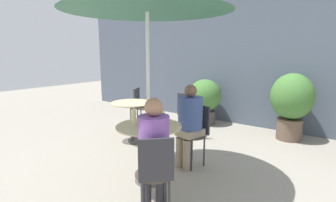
{
  "coord_description": "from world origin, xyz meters",
  "views": [
    {
      "loc": [
        2.03,
        -2.4,
        1.64
      ],
      "look_at": [
        -0.04,
        0.38,
        0.99
      ],
      "focal_mm": 28.0,
      "sensor_mm": 36.0,
      "label": 1
    }
  ],
  "objects_px": {
    "seated_person_0": "(154,146)",
    "beer_glass_0": "(134,117)",
    "bistro_chair_3": "(187,111)",
    "cafe_table_far": "(132,111)",
    "beer_glass_2": "(162,117)",
    "potted_plant_0": "(205,99)",
    "bistro_chair_0": "(155,170)",
    "beer_glass_1": "(156,124)",
    "potted_plant_1": "(292,101)",
    "seated_person_1": "(189,119)",
    "bistro_chair_1": "(196,129)",
    "cafe_table_near": "(149,137)",
    "bistro_chair_2": "(141,104)"
  },
  "relations": [
    {
      "from": "bistro_chair_2",
      "to": "beer_glass_1",
      "type": "relative_size",
      "value": 5.85
    },
    {
      "from": "beer_glass_1",
      "to": "beer_glass_2",
      "type": "bearing_deg",
      "value": 114.51
    },
    {
      "from": "beer_glass_1",
      "to": "potted_plant_0",
      "type": "relative_size",
      "value": 0.15
    },
    {
      "from": "bistro_chair_2",
      "to": "beer_glass_0",
      "type": "relative_size",
      "value": 4.66
    },
    {
      "from": "beer_glass_0",
      "to": "potted_plant_1",
      "type": "xyz_separation_m",
      "value": [
        1.27,
        2.88,
        -0.09
      ]
    },
    {
      "from": "cafe_table_far",
      "to": "beer_glass_2",
      "type": "xyz_separation_m",
      "value": [
        1.29,
        -0.75,
        0.24
      ]
    },
    {
      "from": "cafe_table_far",
      "to": "bistro_chair_0",
      "type": "xyz_separation_m",
      "value": [
        1.83,
        -1.55,
        -0.04
      ]
    },
    {
      "from": "bistro_chair_3",
      "to": "beer_glass_2",
      "type": "height_order",
      "value": "beer_glass_2"
    },
    {
      "from": "bistro_chair_3",
      "to": "bistro_chair_1",
      "type": "bearing_deg",
      "value": 109.26
    },
    {
      "from": "beer_glass_0",
      "to": "beer_glass_1",
      "type": "distance_m",
      "value": 0.4
    },
    {
      "from": "seated_person_0",
      "to": "seated_person_1",
      "type": "bearing_deg",
      "value": -119.94
    },
    {
      "from": "bistro_chair_2",
      "to": "seated_person_0",
      "type": "xyz_separation_m",
      "value": [
        2.18,
        -2.18,
        0.19
      ]
    },
    {
      "from": "bistro_chair_1",
      "to": "seated_person_0",
      "type": "height_order",
      "value": "seated_person_0"
    },
    {
      "from": "bistro_chair_0",
      "to": "potted_plant_1",
      "type": "bearing_deg",
      "value": -142.82
    },
    {
      "from": "seated_person_1",
      "to": "beer_glass_2",
      "type": "distance_m",
      "value": 0.49
    },
    {
      "from": "bistro_chair_0",
      "to": "seated_person_0",
      "type": "relative_size",
      "value": 0.72
    },
    {
      "from": "cafe_table_far",
      "to": "bistro_chair_2",
      "type": "xyz_separation_m",
      "value": [
        -0.45,
        0.74,
        -0.04
      ]
    },
    {
      "from": "cafe_table_far",
      "to": "beer_glass_2",
      "type": "height_order",
      "value": "beer_glass_2"
    },
    {
      "from": "cafe_table_far",
      "to": "potted_plant_1",
      "type": "bearing_deg",
      "value": 39.04
    },
    {
      "from": "beer_glass_0",
      "to": "beer_glass_2",
      "type": "distance_m",
      "value": 0.37
    },
    {
      "from": "bistro_chair_0",
      "to": "beer_glass_0",
      "type": "xyz_separation_m",
      "value": [
        -0.79,
        0.54,
        0.3
      ]
    },
    {
      "from": "seated_person_0",
      "to": "seated_person_1",
      "type": "distance_m",
      "value": 1.19
    },
    {
      "from": "bistro_chair_1",
      "to": "cafe_table_far",
      "type": "bearing_deg",
      "value": -170.99
    },
    {
      "from": "cafe_table_near",
      "to": "bistro_chair_3",
      "type": "bearing_deg",
      "value": 107.43
    },
    {
      "from": "bistro_chair_3",
      "to": "potted_plant_0",
      "type": "relative_size",
      "value": 0.85
    },
    {
      "from": "beer_glass_0",
      "to": "bistro_chair_0",
      "type": "bearing_deg",
      "value": -34.04
    },
    {
      "from": "bistro_chair_3",
      "to": "seated_person_0",
      "type": "xyz_separation_m",
      "value": [
        1.04,
        -2.23,
        0.19
      ]
    },
    {
      "from": "cafe_table_near",
      "to": "beer_glass_1",
      "type": "bearing_deg",
      "value": -26.71
    },
    {
      "from": "cafe_table_far",
      "to": "potted_plant_0",
      "type": "bearing_deg",
      "value": 76.0
    },
    {
      "from": "beer_glass_0",
      "to": "beer_glass_1",
      "type": "bearing_deg",
      "value": -6.04
    },
    {
      "from": "cafe_table_far",
      "to": "beer_glass_1",
      "type": "distance_m",
      "value": 1.79
    },
    {
      "from": "potted_plant_1",
      "to": "beer_glass_0",
      "type": "bearing_deg",
      "value": -113.73
    },
    {
      "from": "cafe_table_near",
      "to": "bistro_chair_1",
      "type": "bearing_deg",
      "value": 74.92
    },
    {
      "from": "cafe_table_far",
      "to": "seated_person_1",
      "type": "distance_m",
      "value": 1.46
    },
    {
      "from": "seated_person_0",
      "to": "beer_glass_2",
      "type": "bearing_deg",
      "value": -102.84
    },
    {
      "from": "bistro_chair_2",
      "to": "beer_glass_0",
      "type": "distance_m",
      "value": 2.32
    },
    {
      "from": "bistro_chair_1",
      "to": "beer_glass_0",
      "type": "relative_size",
      "value": 4.66
    },
    {
      "from": "beer_glass_0",
      "to": "potted_plant_0",
      "type": "height_order",
      "value": "potted_plant_0"
    },
    {
      "from": "bistro_chair_2",
      "to": "potted_plant_1",
      "type": "distance_m",
      "value": 2.98
    },
    {
      "from": "bistro_chair_3",
      "to": "beer_glass_1",
      "type": "bearing_deg",
      "value": 92.07
    },
    {
      "from": "beer_glass_0",
      "to": "beer_glass_2",
      "type": "relative_size",
      "value": 1.18
    },
    {
      "from": "bistro_chair_3",
      "to": "beer_glass_1",
      "type": "distance_m",
      "value": 2.0
    },
    {
      "from": "seated_person_0",
      "to": "beer_glass_0",
      "type": "height_order",
      "value": "seated_person_0"
    },
    {
      "from": "beer_glass_1",
      "to": "bistro_chair_0",
      "type": "bearing_deg",
      "value": -51.13
    },
    {
      "from": "bistro_chair_2",
      "to": "beer_glass_1",
      "type": "bearing_deg",
      "value": -159.01
    },
    {
      "from": "beer_glass_0",
      "to": "beer_glass_1",
      "type": "relative_size",
      "value": 1.25
    },
    {
      "from": "cafe_table_far",
      "to": "beer_glass_1",
      "type": "xyz_separation_m",
      "value": [
        1.43,
        -1.05,
        0.24
      ]
    },
    {
      "from": "bistro_chair_0",
      "to": "beer_glass_1",
      "type": "xyz_separation_m",
      "value": [
        -0.4,
        0.49,
        0.28
      ]
    },
    {
      "from": "cafe_table_near",
      "to": "cafe_table_far",
      "type": "xyz_separation_m",
      "value": [
        -1.24,
        0.96,
        -0.02
      ]
    },
    {
      "from": "seated_person_0",
      "to": "potted_plant_1",
      "type": "height_order",
      "value": "potted_plant_1"
    }
  ]
}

